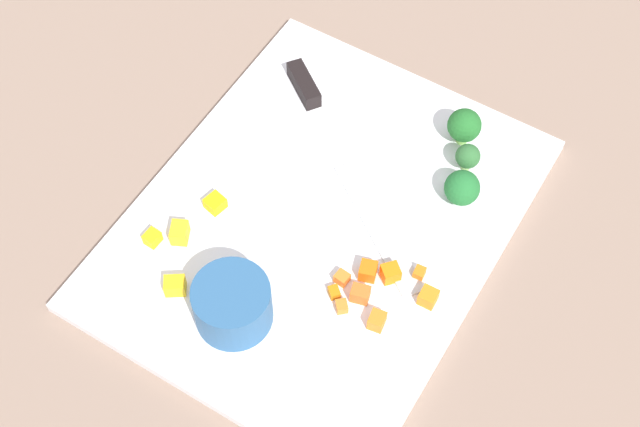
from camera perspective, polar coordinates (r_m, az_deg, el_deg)
name	(u,v)px	position (r m, az deg, el deg)	size (l,w,h in m)	color
ground_plane	(320,225)	(0.92, 0.00, -0.73)	(4.00, 4.00, 0.00)	gray
cutting_board	(320,222)	(0.91, 0.00, -0.54)	(0.43, 0.34, 0.01)	white
prep_bowl	(232,304)	(0.84, -5.41, -5.60)	(0.07, 0.07, 0.05)	#2B5A8A
chef_knife	(330,135)	(0.96, 0.63, 4.86)	(0.19, 0.25, 0.02)	silver
carrot_dice_0	(428,297)	(0.86, 6.67, -5.14)	(0.02, 0.02, 0.02)	orange
carrot_dice_1	(360,294)	(0.86, 2.49, -4.97)	(0.02, 0.01, 0.02)	orange
carrot_dice_2	(334,292)	(0.86, 0.88, -4.87)	(0.01, 0.01, 0.01)	orange
carrot_dice_3	(342,306)	(0.86, 1.34, -5.74)	(0.01, 0.01, 0.01)	orange
carrot_dice_4	(377,321)	(0.85, 3.52, -6.59)	(0.02, 0.01, 0.01)	orange
carrot_dice_5	(342,278)	(0.87, 1.36, -3.99)	(0.01, 0.01, 0.01)	orange
carrot_dice_6	(368,271)	(0.87, 2.98, -3.55)	(0.02, 0.02, 0.02)	orange
carrot_dice_7	(390,273)	(0.87, 4.36, -3.67)	(0.02, 0.02, 0.02)	orange
carrot_dice_8	(419,273)	(0.88, 6.13, -3.67)	(0.01, 0.01, 0.01)	orange
pepper_dice_0	(152,238)	(0.91, -10.28, -1.49)	(0.01, 0.01, 0.01)	yellow
pepper_dice_1	(175,286)	(0.87, -8.91, -4.41)	(0.02, 0.02, 0.02)	yellow
pepper_dice_2	(215,203)	(0.92, -6.47, 0.63)	(0.02, 0.02, 0.01)	yellow
pepper_dice_3	(180,233)	(0.90, -8.63, -1.17)	(0.02, 0.02, 0.02)	yellow
broccoli_floret_0	(464,126)	(0.96, 8.87, 5.35)	(0.04, 0.04, 0.04)	#80BE57
broccoli_floret_1	(468,157)	(0.94, 9.08, 3.47)	(0.03, 0.03, 0.03)	#85AF5E
broccoli_floret_2	(462,188)	(0.92, 8.73, 1.56)	(0.04, 0.04, 0.04)	#86AF65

